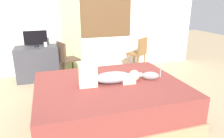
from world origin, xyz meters
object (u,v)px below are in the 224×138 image
Objects in this scene: cat at (149,76)px; tv_monitor at (36,39)px; chair_by_desk at (66,58)px; person_lying at (106,76)px; bed at (110,99)px; cup at (46,44)px; chair_spare at (139,52)px; desk at (38,63)px.

cat is 0.71× the size of tv_monitor.
chair_by_desk is at bearing 121.76° from cat.
cat is 0.40× the size of chair_by_desk.
person_lying is 1.78m from chair_by_desk.
tv_monitor is at bearing 117.34° from person_lying.
chair_by_desk reaches higher than bed.
cat is 2.52m from cup.
tv_monitor is 0.56× the size of chair_spare.
bed is at bearing 175.53° from cat.
cat is 0.38× the size of desk.
desk is at bearing 117.63° from person_lying.
chair_by_desk is (-0.42, 1.72, -0.13)m from person_lying.
chair_by_desk and chair_spare have the same top height.
chair_by_desk is at bearing -179.61° from chair_spare.
tv_monitor reaches higher than desk.
person_lying is at bearing 174.69° from bed.
cat is at bearing -58.24° from chair_by_desk.
cup reaches higher than cat.
person_lying is at bearing 175.47° from cat.
person_lying is at bearing -67.13° from cup.
cup is (0.20, -0.01, 0.42)m from desk.
tv_monitor reaches higher than chair_by_desk.
bed is at bearing -65.98° from cup.
chair_spare is (1.32, 1.73, -0.13)m from person_lying.
bed is 2.37× the size of person_lying.
cat is at bearing -109.67° from chair_spare.
tv_monitor is at bearing 130.02° from cat.
tv_monitor reaches higher than bed.
person_lying is 0.68m from cat.
chair_spare is at bearing 52.77° from person_lying.
bed is at bearing -61.32° from desk.
person_lying is 9.89× the size of cup.
chair_by_desk reaches higher than desk.
tv_monitor is (-1.69, 2.02, 0.33)m from cat.
person_lying is at bearing -62.66° from tv_monitor.
tv_monitor is at bearing -0.00° from desk.
chair_spare is at bearing -5.58° from tv_monitor.
chair_by_desk is (0.59, -0.24, -0.41)m from tv_monitor.
cup is 0.54m from chair_by_desk.
desk is (-1.08, 1.97, 0.11)m from bed.
tv_monitor reaches higher than cup.
chair_spare is at bearing -5.55° from desk.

